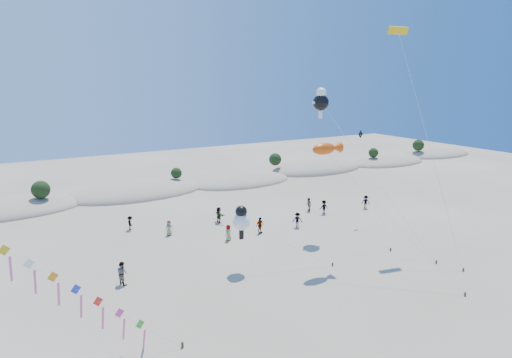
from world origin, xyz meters
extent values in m
ellipsoid|color=tan|center=(-16.00, 44.60, 0.00)|extent=(17.60, 9.68, 3.00)
ellipsoid|color=black|center=(-16.00, 44.60, 0.83)|extent=(14.08, 6.34, 0.70)
ellipsoid|color=tan|center=(0.00, 45.30, 0.00)|extent=(19.00, 10.45, 3.40)
ellipsoid|color=black|center=(0.00, 45.30, 0.94)|extent=(15.20, 6.84, 0.76)
ellipsoid|color=tan|center=(16.00, 43.90, 0.00)|extent=(16.40, 9.02, 2.80)
ellipsoid|color=black|center=(16.00, 43.90, 0.77)|extent=(13.12, 5.90, 0.66)
ellipsoid|color=tan|center=(32.00, 45.70, 0.00)|extent=(18.00, 9.90, 3.80)
ellipsoid|color=black|center=(32.00, 45.70, 1.04)|extent=(14.40, 6.48, 0.72)
ellipsoid|color=tan|center=(48.00, 44.50, 0.00)|extent=(16.80, 9.24, 3.00)
ellipsoid|color=black|center=(48.00, 44.50, 0.83)|extent=(13.44, 6.05, 0.67)
ellipsoid|color=tan|center=(64.00, 45.90, 0.00)|extent=(17.60, 9.68, 3.20)
ellipsoid|color=black|center=(64.00, 45.90, 0.88)|extent=(14.08, 6.34, 0.70)
sphere|color=black|center=(-12.00, 43.40, 2.48)|extent=(2.20, 2.20, 2.20)
sphere|color=black|center=(6.00, 45.40, 2.24)|extent=(1.60, 1.60, 1.60)
sphere|color=black|center=(24.00, 46.80, 2.44)|extent=(2.10, 2.10, 2.10)
sphere|color=black|center=(44.00, 44.10, 2.32)|extent=(1.80, 1.80, 1.80)
sphere|color=black|center=(58.00, 45.60, 2.52)|extent=(2.30, 2.30, 2.30)
cube|color=#3F2D1E|center=(-6.78, 8.14, 0.17)|extent=(0.12, 0.12, 0.35)
cube|color=green|center=(-9.03, 8.78, 1.88)|extent=(1.18, 0.46, 1.24)
cube|color=pink|center=(-8.85, 8.83, 0.78)|extent=(0.19, 0.45, 1.55)
cube|color=#F04C98|center=(-10.06, 9.08, 2.74)|extent=(1.18, 0.46, 1.24)
cube|color=pink|center=(-9.88, 9.13, 1.64)|extent=(0.19, 0.45, 1.55)
cube|color=red|center=(-11.09, 9.38, 3.60)|extent=(1.18, 0.46, 1.24)
cube|color=pink|center=(-10.91, 9.43, 2.50)|extent=(0.19, 0.45, 1.55)
cube|color=blue|center=(-12.12, 9.67, 4.46)|extent=(1.18, 0.46, 1.24)
cube|color=pink|center=(-11.94, 9.72, 3.36)|extent=(0.19, 0.45, 1.55)
cube|color=orange|center=(-13.15, 9.97, 5.32)|extent=(1.18, 0.46, 1.24)
cube|color=pink|center=(-12.97, 10.02, 4.22)|extent=(0.19, 0.45, 1.55)
cube|color=white|center=(-14.18, 10.27, 6.18)|extent=(1.18, 0.46, 1.24)
cube|color=pink|center=(-14.00, 10.32, 5.08)|extent=(0.19, 0.45, 1.55)
cube|color=gold|center=(-15.21, 10.56, 7.04)|extent=(1.18, 0.46, 1.24)
cube|color=pink|center=(-15.03, 10.61, 5.94)|extent=(0.19, 0.45, 1.55)
cube|color=#3F2D1E|center=(13.49, 3.74, 0.15)|extent=(0.10, 0.10, 0.30)
cylinder|color=silver|center=(10.93, 9.05, 4.96)|extent=(5.16, 10.65, 9.94)
ellipsoid|color=#DB4B0B|center=(8.36, 14.36, 9.92)|extent=(2.30, 1.01, 1.01)
cone|color=#DB4B0B|center=(9.65, 14.36, 9.92)|extent=(0.92, 0.92, 0.92)
cube|color=#3F2D1E|center=(8.40, 12.69, 0.15)|extent=(0.10, 0.10, 0.30)
cylinder|color=silver|center=(4.92, 14.43, 2.07)|extent=(7.00, 3.50, 4.16)
sphere|color=white|center=(1.43, 16.16, 4.14)|extent=(1.46, 1.46, 1.46)
sphere|color=black|center=(1.43, 16.16, 5.02)|extent=(0.97, 0.97, 0.97)
cube|color=black|center=(1.43, 16.16, 3.01)|extent=(0.35, 0.18, 0.80)
cube|color=#3F2D1E|center=(16.56, 8.62, 0.15)|extent=(0.10, 0.10, 0.30)
cylinder|color=silver|center=(14.90, 14.91, 6.67)|extent=(3.34, 12.61, 13.35)
sphere|color=black|center=(13.25, 21.21, 13.33)|extent=(1.61, 1.61, 1.61)
sphere|color=white|center=(13.25, 21.21, 14.30)|extent=(1.05, 1.05, 1.05)
cube|color=white|center=(13.25, 21.21, 12.12)|extent=(0.35, 0.18, 0.80)
cube|color=white|center=(12.55, 21.21, 13.33)|extent=(0.60, 0.15, 0.25)
cube|color=white|center=(13.95, 21.21, 13.33)|extent=(0.60, 0.15, 0.25)
cube|color=#3F2D1E|center=(17.18, 6.46, 0.15)|extent=(0.10, 0.10, 0.30)
cylinder|color=silver|center=(17.61, 11.33, 10.02)|extent=(0.90, 9.76, 20.05)
cube|color=yellow|center=(18.05, 16.19, 20.04)|extent=(2.10, 0.86, 0.74)
cube|color=black|center=(18.05, 16.21, 20.04)|extent=(2.03, 0.53, 0.19)
cube|color=#3F2D1E|center=(15.25, 12.60, 0.15)|extent=(0.10, 0.10, 0.30)
cylinder|color=silver|center=(17.28, 17.15, 4.85)|extent=(4.09, 9.12, 9.71)
cube|color=black|center=(19.31, 21.69, 9.69)|extent=(0.88, 0.26, 0.90)
imported|color=slate|center=(-7.99, 18.17, 0.93)|extent=(1.00, 1.11, 1.87)
imported|color=slate|center=(3.29, 22.52, 0.81)|extent=(0.94, 0.82, 1.62)
imported|color=slate|center=(7.06, 22.77, 0.86)|extent=(1.08, 0.63, 1.73)
imported|color=slate|center=(11.51, 22.38, 0.81)|extent=(1.21, 1.04, 1.63)
imported|color=slate|center=(4.75, 27.90, 0.91)|extent=(0.78, 1.74, 1.81)
imported|color=slate|center=(15.99, 26.43, 0.83)|extent=(0.88, 0.98, 1.66)
imported|color=slate|center=(-1.34, 26.87, 0.77)|extent=(0.81, 0.59, 1.54)
imported|color=slate|center=(17.01, 24.76, 0.83)|extent=(1.14, 0.74, 1.65)
imported|color=slate|center=(22.92, 23.95, 0.81)|extent=(1.20, 1.11, 1.63)
imported|color=slate|center=(-4.42, 30.40, 0.76)|extent=(0.62, 1.01, 1.52)
camera|label=1|loc=(-14.11, -13.61, 15.51)|focal=30.00mm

